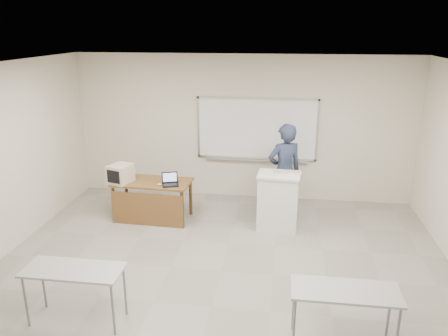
# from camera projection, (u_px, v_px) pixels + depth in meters

# --- Properties ---
(floor) EXTENTS (7.00, 8.00, 0.01)m
(floor) POSITION_uv_depth(u_px,v_px,m) (211.00, 307.00, 5.74)
(floor) COLOR gray
(floor) RESTS_ON ground
(whiteboard) EXTENTS (2.48, 0.10, 1.31)m
(whiteboard) POSITION_uv_depth(u_px,v_px,m) (257.00, 130.00, 8.98)
(whiteboard) COLOR white
(whiteboard) RESTS_ON floor
(student_desks) EXTENTS (4.40, 2.20, 0.73)m
(student_desks) POSITION_uv_depth(u_px,v_px,m) (188.00, 332.00, 4.26)
(student_desks) COLOR #A6A5A1
(student_desks) RESTS_ON floor
(instructor_desk) EXTENTS (1.43, 0.72, 0.75)m
(instructor_desk) POSITION_uv_depth(u_px,v_px,m) (151.00, 194.00, 8.12)
(instructor_desk) COLOR brown
(instructor_desk) RESTS_ON floor
(podium) EXTENTS (0.74, 0.54, 1.04)m
(podium) POSITION_uv_depth(u_px,v_px,m) (278.00, 201.00, 7.83)
(podium) COLOR silver
(podium) RESTS_ON floor
(crt_monitor) EXTENTS (0.37, 0.42, 0.35)m
(crt_monitor) POSITION_uv_depth(u_px,v_px,m) (121.00, 174.00, 8.06)
(crt_monitor) COLOR #C0B49C
(crt_monitor) RESTS_ON instructor_desk
(laptop) EXTENTS (0.29, 0.27, 0.22)m
(laptop) POSITION_uv_depth(u_px,v_px,m) (171.00, 182.00, 7.97)
(laptop) COLOR black
(laptop) RESTS_ON instructor_desk
(mouse) EXTENTS (0.10, 0.08, 0.03)m
(mouse) POSITION_uv_depth(u_px,v_px,m) (160.00, 184.00, 7.95)
(mouse) COLOR #BABCC2
(mouse) RESTS_ON instructor_desk
(keyboard) EXTENTS (0.49, 0.20, 0.03)m
(keyboard) POSITION_uv_depth(u_px,v_px,m) (288.00, 172.00, 7.72)
(keyboard) COLOR #C0B49C
(keyboard) RESTS_ON podium
(presenter) EXTENTS (0.79, 0.69, 1.84)m
(presenter) POSITION_uv_depth(u_px,v_px,m) (284.00, 171.00, 8.18)
(presenter) COLOR black
(presenter) RESTS_ON floor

